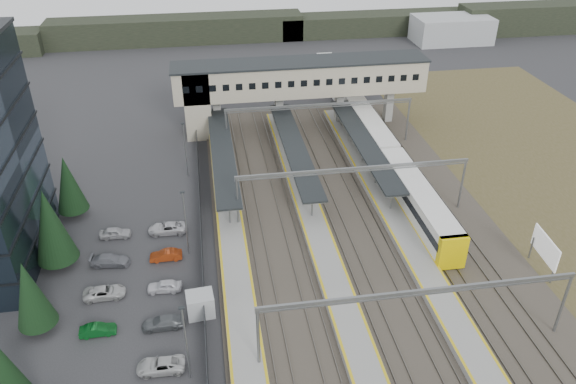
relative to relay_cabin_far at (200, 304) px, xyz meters
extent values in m
plane|color=#2B2B2D|center=(6.87, 0.21, -1.20)|extent=(220.00, 220.00, 0.00)
cone|color=black|center=(-15.13, -8.79, 3.20)|extent=(3.54, 3.54, 6.80)
cylinder|color=black|center=(-15.13, 0.21, -0.60)|extent=(0.44, 0.44, 1.20)
cone|color=black|center=(-15.13, 0.21, 3.30)|extent=(3.64, 3.64, 7.00)
cylinder|color=black|center=(-15.13, 10.21, -0.60)|extent=(0.44, 0.44, 1.20)
cone|color=black|center=(-15.13, 10.21, 4.05)|extent=(4.42, 4.42, 8.50)
cylinder|color=black|center=(-15.13, 20.21, -0.60)|extent=(0.44, 0.44, 1.20)
cone|color=black|center=(-15.13, 20.21, 3.40)|extent=(3.74, 3.74, 7.20)
imported|color=#0A4B19|center=(-9.63, -1.29, -0.65)|extent=(3.41, 1.31, 1.11)
imported|color=#B9B9B9|center=(-9.63, 4.01, -0.61)|extent=(4.27, 2.07, 1.17)
imported|color=slate|center=(-9.63, 9.31, -0.58)|extent=(4.45, 2.16, 1.25)
imported|color=#ABABAF|center=(-9.63, 14.61, -0.58)|extent=(3.69, 1.57, 1.24)
imported|color=beige|center=(-3.63, -6.59, -0.61)|extent=(4.30, 2.10, 1.17)
imported|color=#575B5F|center=(-3.63, -1.29, -0.61)|extent=(4.05, 1.68, 1.17)
imported|color=silver|center=(-3.63, 4.01, -0.59)|extent=(3.64, 1.67, 1.21)
imported|color=#9B3511|center=(-3.63, 9.31, -0.61)|extent=(3.57, 1.27, 1.17)
imported|color=silver|center=(-3.63, 14.61, -0.57)|extent=(4.61, 2.32, 1.25)
cylinder|color=slate|center=(-1.13, -7.79, 2.80)|extent=(0.16, 0.16, 8.00)
cube|color=black|center=(-1.13, -7.79, 6.80)|extent=(0.50, 0.25, 0.15)
cylinder|color=slate|center=(-1.13, 10.21, 2.80)|extent=(0.16, 0.16, 8.00)
cube|color=black|center=(-1.13, 10.21, 6.80)|extent=(0.50, 0.25, 0.15)
cylinder|color=slate|center=(-1.13, 28.21, 2.80)|extent=(0.16, 0.16, 8.00)
cube|color=black|center=(-1.13, 28.21, 6.80)|extent=(0.50, 0.25, 0.15)
cube|color=#26282B|center=(0.37, 5.21, -0.20)|extent=(0.08, 90.00, 2.00)
cube|color=#A6AAAC|center=(0.00, 0.00, 0.00)|extent=(2.79, 2.40, 2.40)
cube|color=#333128|center=(18.87, 5.21, -1.10)|extent=(34.00, 90.00, 0.20)
cube|color=#59544C|center=(6.15, 5.21, -0.92)|extent=(0.08, 90.00, 0.14)
cube|color=#59544C|center=(7.59, 5.21, -0.92)|extent=(0.08, 90.00, 0.14)
cube|color=#59544C|center=(10.15, 5.21, -0.92)|extent=(0.08, 90.00, 0.14)
cube|color=#59544C|center=(11.59, 5.21, -0.92)|extent=(0.08, 90.00, 0.14)
cube|color=#59544C|center=(16.15, 5.21, -0.92)|extent=(0.08, 90.00, 0.14)
cube|color=#59544C|center=(17.59, 5.21, -0.92)|extent=(0.08, 90.00, 0.14)
cube|color=#59544C|center=(20.15, 5.21, -0.92)|extent=(0.08, 90.00, 0.14)
cube|color=#59544C|center=(21.59, 5.21, -0.92)|extent=(0.08, 90.00, 0.14)
cube|color=#59544C|center=(26.15, 5.21, -0.92)|extent=(0.08, 90.00, 0.14)
cube|color=#59544C|center=(27.59, 5.21, -0.92)|extent=(0.08, 90.00, 0.14)
cube|color=#59544C|center=(30.15, 5.21, -0.92)|extent=(0.08, 90.00, 0.14)
cube|color=#59544C|center=(31.59, 5.21, -0.92)|extent=(0.08, 90.00, 0.14)
cube|color=#9A9994|center=(3.87, 5.21, -0.75)|extent=(3.20, 82.00, 0.90)
cube|color=gold|center=(2.42, 5.21, -0.29)|extent=(0.25, 82.00, 0.02)
cube|color=gold|center=(5.32, 5.21, -0.29)|extent=(0.25, 82.00, 0.02)
cube|color=#9A9994|center=(13.87, 5.21, -0.75)|extent=(3.20, 82.00, 0.90)
cube|color=gold|center=(12.42, 5.21, -0.29)|extent=(0.25, 82.00, 0.02)
cube|color=gold|center=(15.32, 5.21, -0.29)|extent=(0.25, 82.00, 0.02)
cube|color=#9A9994|center=(23.87, 5.21, -0.75)|extent=(3.20, 82.00, 0.90)
cube|color=gold|center=(22.42, 5.21, -0.29)|extent=(0.25, 82.00, 0.02)
cube|color=gold|center=(25.32, 5.21, -0.29)|extent=(0.25, 82.00, 0.02)
cube|color=black|center=(3.87, 27.21, 2.80)|extent=(3.00, 30.00, 0.25)
cube|color=slate|center=(3.87, 27.21, 2.65)|extent=(3.10, 30.00, 0.12)
cylinder|color=slate|center=(3.87, 14.21, 1.20)|extent=(0.20, 0.20, 3.10)
cylinder|color=slate|center=(3.87, 20.71, 1.20)|extent=(0.20, 0.20, 3.10)
cylinder|color=slate|center=(3.87, 27.21, 1.20)|extent=(0.20, 0.20, 3.10)
cylinder|color=slate|center=(3.87, 33.71, 1.20)|extent=(0.20, 0.20, 3.10)
cylinder|color=slate|center=(3.87, 40.21, 1.20)|extent=(0.20, 0.20, 3.10)
cube|color=black|center=(13.87, 27.21, 2.80)|extent=(3.00, 30.00, 0.25)
cube|color=slate|center=(13.87, 27.21, 2.65)|extent=(3.10, 30.00, 0.12)
cylinder|color=slate|center=(13.87, 14.21, 1.20)|extent=(0.20, 0.20, 3.10)
cylinder|color=slate|center=(13.87, 20.71, 1.20)|extent=(0.20, 0.20, 3.10)
cylinder|color=slate|center=(13.87, 27.21, 1.20)|extent=(0.20, 0.20, 3.10)
cylinder|color=slate|center=(13.87, 33.71, 1.20)|extent=(0.20, 0.20, 3.10)
cylinder|color=slate|center=(13.87, 40.21, 1.20)|extent=(0.20, 0.20, 3.10)
cube|color=black|center=(23.87, 27.21, 2.80)|extent=(3.00, 30.00, 0.25)
cube|color=slate|center=(23.87, 27.21, 2.65)|extent=(3.10, 30.00, 0.12)
cylinder|color=slate|center=(23.87, 14.21, 1.20)|extent=(0.20, 0.20, 3.10)
cylinder|color=slate|center=(23.87, 20.71, 1.20)|extent=(0.20, 0.20, 3.10)
cylinder|color=slate|center=(23.87, 27.21, 1.20)|extent=(0.20, 0.20, 3.10)
cylinder|color=slate|center=(23.87, 33.71, 1.20)|extent=(0.20, 0.20, 3.10)
cylinder|color=slate|center=(23.87, 40.21, 1.20)|extent=(0.20, 0.20, 3.10)
cube|color=#ABA289|center=(17.37, 42.21, 7.30)|extent=(40.00, 6.00, 5.00)
cube|color=black|center=(17.37, 42.21, 9.85)|extent=(40.40, 6.40, 0.30)
cube|color=#ABA289|center=(0.87, 42.21, 4.30)|extent=(4.00, 6.00, 11.00)
cube|color=black|center=(-0.63, 39.19, 7.40)|extent=(1.00, 0.06, 1.00)
cube|color=black|center=(1.37, 39.19, 7.40)|extent=(1.00, 0.06, 1.00)
cube|color=black|center=(3.37, 39.19, 7.40)|extent=(1.00, 0.06, 1.00)
cube|color=black|center=(5.37, 39.19, 7.40)|extent=(1.00, 0.06, 1.00)
cube|color=black|center=(7.37, 39.19, 7.40)|extent=(1.00, 0.06, 1.00)
cube|color=black|center=(9.37, 39.19, 7.40)|extent=(1.00, 0.06, 1.00)
cube|color=black|center=(11.37, 39.19, 7.40)|extent=(1.00, 0.06, 1.00)
cube|color=black|center=(13.37, 39.19, 7.40)|extent=(1.00, 0.06, 1.00)
cube|color=black|center=(15.37, 39.19, 7.40)|extent=(1.00, 0.06, 1.00)
cube|color=black|center=(17.37, 39.19, 7.40)|extent=(1.00, 0.06, 1.00)
cube|color=black|center=(19.37, 39.19, 7.40)|extent=(1.00, 0.06, 1.00)
cube|color=black|center=(21.37, 39.19, 7.40)|extent=(1.00, 0.06, 1.00)
cube|color=black|center=(23.37, 39.19, 7.40)|extent=(1.00, 0.06, 1.00)
cube|color=black|center=(25.37, 39.19, 7.40)|extent=(1.00, 0.06, 1.00)
cube|color=black|center=(27.37, 39.19, 7.40)|extent=(1.00, 0.06, 1.00)
cube|color=black|center=(29.37, 39.19, 7.40)|extent=(1.00, 0.06, 1.00)
cube|color=black|center=(31.37, 39.19, 7.40)|extent=(1.00, 0.06, 1.00)
cube|color=black|center=(33.37, 39.19, 7.40)|extent=(1.00, 0.06, 1.00)
cube|color=black|center=(35.37, 39.19, 7.40)|extent=(1.00, 0.06, 1.00)
cube|color=#9A9994|center=(2.37, 42.21, 1.80)|extent=(1.20, 1.60, 6.00)
cube|color=#9A9994|center=(3.87, 42.21, 1.80)|extent=(1.20, 1.60, 6.00)
cube|color=#9A9994|center=(13.87, 42.21, 1.80)|extent=(1.20, 1.60, 6.00)
cube|color=#9A9994|center=(23.87, 42.21, 1.80)|extent=(1.20, 1.60, 6.00)
cube|color=#9A9994|center=(32.37, 42.21, 1.80)|extent=(1.20, 1.60, 6.00)
cylinder|color=slate|center=(4.87, -7.79, 2.30)|extent=(0.28, 0.28, 7.00)
cylinder|color=slate|center=(32.87, -7.79, 2.30)|extent=(0.28, 0.28, 7.00)
cube|color=slate|center=(18.87, -7.79, 5.80)|extent=(28.40, 0.25, 0.35)
cube|color=slate|center=(18.87, -7.79, 5.40)|extent=(28.40, 0.12, 0.12)
cylinder|color=slate|center=(4.87, 14.21, 2.30)|extent=(0.28, 0.28, 7.00)
cylinder|color=slate|center=(32.87, 14.21, 2.30)|extent=(0.28, 0.28, 7.00)
cube|color=slate|center=(18.87, 14.21, 5.80)|extent=(28.40, 0.25, 0.35)
cube|color=slate|center=(18.87, 14.21, 5.40)|extent=(28.40, 0.12, 0.12)
cylinder|color=slate|center=(4.87, 34.21, 2.30)|extent=(0.28, 0.28, 7.00)
cylinder|color=slate|center=(32.87, 34.21, 2.30)|extent=(0.28, 0.28, 7.00)
cube|color=slate|center=(18.87, 34.21, 5.80)|extent=(28.40, 0.25, 0.35)
cube|color=slate|center=(18.87, 34.21, 5.40)|extent=(28.40, 0.12, 0.12)
cube|color=white|center=(26.87, 13.29, 1.11)|extent=(3.07, 21.35, 3.95)
cube|color=black|center=(26.87, 13.29, 1.54)|extent=(3.14, 20.75, 0.99)
cube|color=slate|center=(26.87, 13.29, -0.60)|extent=(2.63, 19.95, 0.55)
cube|color=white|center=(26.87, 35.24, 1.11)|extent=(3.07, 21.35, 3.95)
cube|color=black|center=(26.87, 35.24, 1.54)|extent=(3.14, 20.75, 0.99)
cube|color=slate|center=(26.87, 35.24, -0.60)|extent=(2.63, 19.95, 0.55)
cube|color=white|center=(26.87, 57.18, 1.11)|extent=(3.07, 21.35, 3.95)
cube|color=black|center=(26.87, 57.18, 1.54)|extent=(3.14, 20.75, 0.99)
cube|color=slate|center=(26.87, 57.18, -0.60)|extent=(2.63, 19.95, 0.55)
cube|color=#E7C702|center=(26.87, 2.71, 1.11)|extent=(3.09, 0.90, 3.95)
cylinder|color=slate|center=(36.48, -1.15, 0.22)|extent=(0.20, 0.20, 2.84)
cylinder|color=slate|center=(36.48, 3.18, 0.22)|extent=(0.20, 0.20, 2.84)
cube|color=white|center=(36.48, 1.02, 1.87)|extent=(0.53, 5.32, 2.66)
cube|color=black|center=(-3.13, 95.21, 1.80)|extent=(60.00, 8.00, 6.00)
cube|color=black|center=(46.87, 95.21, 1.30)|extent=(50.00, 8.00, 5.00)
cube|color=black|center=(86.87, 90.21, 2.30)|extent=(40.00, 8.00, 7.00)
cube|color=#A6AAAC|center=(61.87, 85.21, 1.80)|extent=(18.00, 10.00, 6.00)
camera|label=1|loc=(1.99, -42.00, 37.55)|focal=35.00mm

